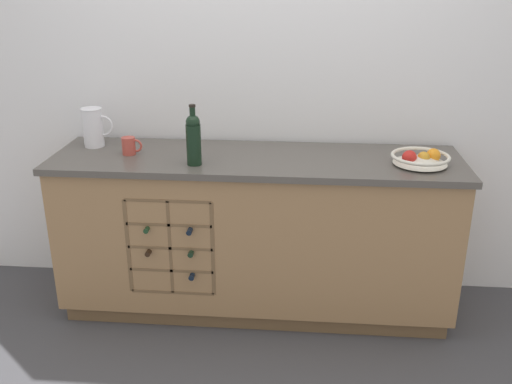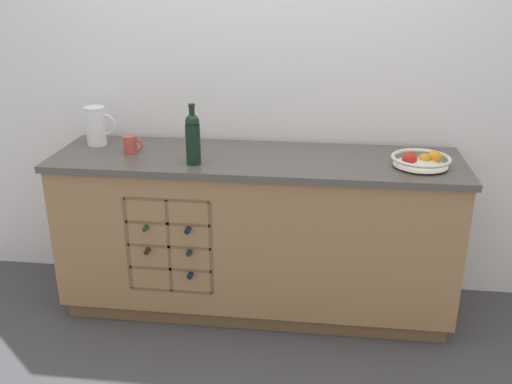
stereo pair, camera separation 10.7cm
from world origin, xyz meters
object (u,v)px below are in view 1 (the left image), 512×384
Objects in this scene: white_pitcher at (93,127)px; ceramic_mug at (130,146)px; standing_wine_bottle at (193,138)px; fruit_bowl at (421,158)px.

white_pitcher is 0.28m from ceramic_mug.
standing_wine_bottle is (0.38, -0.14, 0.09)m from ceramic_mug.
ceramic_mug reaches higher than fruit_bowl.
fruit_bowl is 0.95× the size of standing_wine_bottle.
fruit_bowl is at bearing -1.77° from ceramic_mug.
standing_wine_bottle is at bearing -20.16° from ceramic_mug.
white_pitcher reaches higher than ceramic_mug.
white_pitcher is 1.98× the size of ceramic_mug.
standing_wine_bottle is at bearing -23.59° from white_pitcher.
ceramic_mug is at bearing 178.23° from fruit_bowl.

